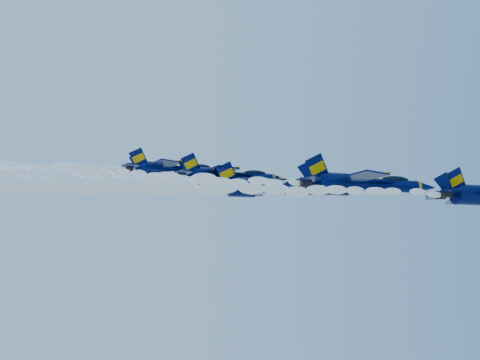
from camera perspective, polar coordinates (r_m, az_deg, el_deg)
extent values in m
ellipsoid|color=#010839|center=(69.74, 23.14, -1.45)|extent=(1.44, 2.50, 5.92)
cube|color=#010839|center=(73.69, 22.63, -1.99)|extent=(4.96, 5.88, 0.17)
cube|color=#E39D00|center=(74.42, 23.46, -1.94)|extent=(2.23, 4.64, 0.09)
cube|color=#010839|center=(68.08, 22.07, -0.07)|extent=(3.02, 0.95, 3.25)
cube|color=#010839|center=(69.68, 21.22, -0.40)|extent=(3.02, 0.95, 3.25)
cylinder|color=black|center=(67.47, 21.15, -1.33)|extent=(1.11, 1.02, 1.02)
cylinder|color=black|center=(68.48, 20.62, -1.52)|extent=(1.11, 1.02, 1.02)
ellipsoid|color=white|center=(58.77, -0.55, -0.95)|extent=(49.55, 2.06, 1.86)
cylinder|color=#010839|center=(76.40, 14.93, -0.57)|extent=(10.35, 1.72, 1.72)
ellipsoid|color=#010839|center=(73.55, 9.84, -0.41)|extent=(1.79, 3.10, 7.36)
cone|color=#010839|center=(79.51, 19.26, -0.74)|extent=(2.99, 1.72, 1.72)
cylinder|color=#E39D00|center=(78.83, 18.40, -0.71)|extent=(0.40, 1.79, 1.79)
ellipsoid|color=black|center=(77.43, 16.20, 0.00)|extent=(4.14, 1.35, 1.14)
cube|color=#E39D00|center=(77.36, 16.21, -0.25)|extent=(4.83, 1.15, 0.21)
cube|color=#010839|center=(70.17, 12.74, 0.33)|extent=(6.16, 7.31, 0.21)
cube|color=#010839|center=(78.50, 10.07, -1.10)|extent=(6.16, 7.31, 0.21)
cube|color=#E39D00|center=(70.85, 13.93, 0.36)|extent=(2.77, 5.76, 0.11)
cube|color=#E39D00|center=(79.10, 11.16, -1.06)|extent=(2.77, 5.76, 0.11)
cube|color=#010839|center=(71.97, 8.24, 1.25)|extent=(3.75, 1.18, 4.03)
cube|color=#010839|center=(74.19, 7.63, 0.82)|extent=(3.75, 1.18, 4.03)
cylinder|color=black|center=(71.53, 7.03, -0.21)|extent=(1.38, 1.26, 1.26)
cylinder|color=black|center=(72.92, 6.67, -0.45)|extent=(1.38, 1.26, 1.26)
cube|color=#E39D00|center=(75.15, 12.52, 0.19)|extent=(12.65, 0.40, 0.09)
ellipsoid|color=white|center=(68.90, -13.67, 0.25)|extent=(49.55, 2.56, 2.31)
cylinder|color=#010839|center=(79.52, 4.86, -0.93)|extent=(9.50, 1.58, 1.58)
ellipsoid|color=#010839|center=(77.99, 0.15, -0.79)|extent=(1.65, 2.85, 6.76)
cone|color=#010839|center=(81.38, 9.01, -1.08)|extent=(2.75, 1.58, 1.58)
cylinder|color=#E39D00|center=(80.96, 8.17, -1.05)|extent=(0.37, 1.65, 1.65)
ellipsoid|color=black|center=(80.18, 6.08, -0.42)|extent=(3.80, 1.24, 1.05)
cube|color=#E39D00|center=(80.11, 6.09, -0.64)|extent=(4.44, 1.06, 0.19)
cube|color=#010839|center=(74.34, 2.21, -0.17)|extent=(5.66, 6.71, 0.19)
cube|color=#010839|center=(82.43, 0.88, -1.37)|extent=(5.66, 6.71, 0.19)
cube|color=#E39D00|center=(74.71, 3.32, -0.14)|extent=(2.55, 5.29, 0.11)
cube|color=#E39D00|center=(82.76, 1.88, -1.34)|extent=(2.55, 5.29, 0.11)
cube|color=#010839|center=(76.86, -1.39, 0.63)|extent=(3.44, 1.09, 3.70)
cube|color=#010839|center=(78.99, -1.66, 0.28)|extent=(3.44, 1.09, 3.70)
cylinder|color=black|center=(76.70, -2.46, -0.62)|extent=(1.27, 1.16, 1.16)
cylinder|color=black|center=(78.03, -2.61, -0.82)|extent=(1.27, 1.16, 1.16)
cube|color=#E39D00|center=(78.89, 2.63, -0.26)|extent=(11.62, 0.37, 0.08)
ellipsoid|color=white|center=(77.85, -21.29, -0.19)|extent=(49.55, 2.35, 2.12)
cylinder|color=#010839|center=(83.52, 0.46, 0.26)|extent=(9.03, 1.50, 1.50)
ellipsoid|color=#010839|center=(82.53, -3.84, 0.41)|extent=(1.56, 2.71, 6.42)
cone|color=#010839|center=(84.84, 4.32, 0.10)|extent=(2.61, 1.50, 1.50)
cylinder|color=#E39D00|center=(84.53, 3.53, 0.14)|extent=(0.35, 1.56, 1.56)
ellipsoid|color=black|center=(84.03, 1.60, 0.72)|extent=(3.61, 1.17, 0.99)
cube|color=#E39D00|center=(83.97, 1.60, 0.52)|extent=(4.21, 1.00, 0.18)
cube|color=#010839|center=(78.90, -2.18, 1.01)|extent=(5.38, 6.38, 0.18)
cube|color=#010839|center=(86.65, -2.99, -0.18)|extent=(5.38, 6.38, 0.18)
cube|color=#E39D00|center=(79.14, -1.17, 1.04)|extent=(2.42, 5.02, 0.10)
cube|color=#E39D00|center=(86.87, -2.07, -0.15)|extent=(2.42, 5.02, 0.10)
cube|color=#010839|center=(81.63, -5.27, 1.69)|extent=(3.27, 1.03, 3.52)
cube|color=#010839|center=(83.67, -5.42, 1.35)|extent=(3.27, 1.03, 3.52)
cylinder|color=black|center=(81.54, -6.24, 0.57)|extent=(1.20, 1.10, 1.10)
cylinder|color=black|center=(82.81, -6.31, 0.38)|extent=(1.20, 1.10, 1.10)
cube|color=#E39D00|center=(83.17, -1.57, 0.87)|extent=(11.04, 0.35, 0.08)
ellipsoid|color=white|center=(84.04, -23.72, 0.95)|extent=(49.55, 2.24, 2.01)
cylinder|color=#010839|center=(89.19, -5.37, 0.97)|extent=(8.96, 1.49, 1.49)
ellipsoid|color=#010839|center=(88.82, -9.40, 1.11)|extent=(1.55, 2.69, 6.37)
cone|color=#010839|center=(89.90, -1.70, 0.82)|extent=(2.59, 1.49, 1.49)
cylinder|color=#E39D00|center=(89.73, -2.46, 0.85)|extent=(0.35, 1.55, 1.55)
ellipsoid|color=black|center=(89.53, -4.28, 1.39)|extent=(3.58, 1.16, 0.99)
cube|color=#E39D00|center=(89.46, -4.28, 1.21)|extent=(4.18, 1.00, 0.18)
cube|color=#010839|center=(85.02, -8.11, 1.70)|extent=(5.34, 6.33, 0.18)
cube|color=#010839|center=(92.77, -8.37, 0.54)|extent=(5.34, 6.33, 0.18)
cube|color=#E39D00|center=(85.12, -7.17, 1.72)|extent=(2.40, 4.99, 0.10)
cube|color=#E39D00|center=(92.86, -7.51, 0.56)|extent=(2.40, 4.99, 0.10)
cube|color=#010839|center=(88.15, -10.77, 2.29)|extent=(3.24, 1.02, 3.49)
cube|color=#010839|center=(90.18, -10.78, 1.97)|extent=(3.24, 1.02, 3.49)
cylinder|color=black|center=(88.17, -11.65, 1.26)|extent=(1.19, 1.10, 1.10)
cylinder|color=black|center=(89.44, -11.64, 1.07)|extent=(1.19, 1.10, 1.10)
cube|color=#E39D00|center=(89.14, -7.27, 1.54)|extent=(10.95, 0.35, 0.08)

